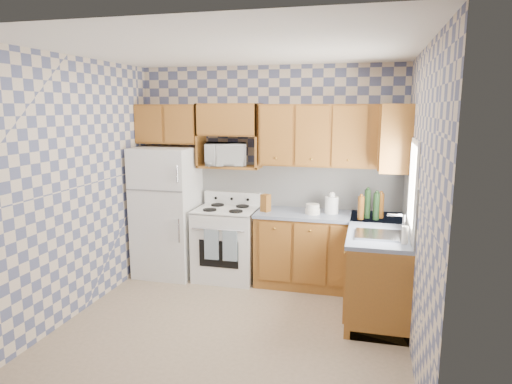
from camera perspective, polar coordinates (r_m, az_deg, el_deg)
floor at (r=4.82m, az=-2.87°, el=-16.38°), size 3.40×3.40×0.00m
back_wall at (r=5.91m, az=1.54°, el=2.43°), size 3.40×0.02×2.70m
right_wall at (r=4.21m, az=19.67°, el=-1.46°), size 0.02×3.20×2.70m
backsplash_back at (r=5.85m, az=5.34°, el=0.82°), size 2.60×0.02×0.56m
backsplash_right at (r=5.02m, az=18.62°, el=-1.29°), size 0.02×1.60×0.56m
refrigerator at (r=6.08m, az=-11.03°, el=-2.41°), size 0.75×0.70×1.68m
stove_body at (r=5.92m, az=-3.67°, el=-6.51°), size 0.76×0.65×0.90m
cooktop at (r=5.80m, az=-3.72°, el=-2.21°), size 0.76×0.65×0.02m
backguard at (r=6.04m, az=-2.94°, el=-0.77°), size 0.76×0.08×0.17m
dish_towel_left at (r=5.60m, az=-5.59°, el=-6.54°), size 0.18×0.02×0.38m
dish_towel_right at (r=5.53m, az=-3.27°, el=-6.74°), size 0.18×0.02×0.38m
base_cabinets_back at (r=5.70m, az=9.02°, el=-7.40°), size 1.75×0.60×0.88m
base_cabinets_right at (r=5.21m, az=14.90°, el=-9.37°), size 0.60×1.60×0.88m
countertop_back at (r=5.57m, az=9.15°, el=-2.90°), size 1.77×0.63×0.04m
countertop_right at (r=5.07m, az=15.09°, el=-4.47°), size 0.63×1.60×0.04m
upper_cabinets_back at (r=5.57m, az=9.57°, el=6.98°), size 1.75×0.33×0.74m
upper_cabinets_fridge at (r=6.11m, az=-10.80°, el=8.36°), size 0.82×0.33×0.50m
upper_cabinets_right at (r=5.37m, az=17.01°, el=6.54°), size 0.33×0.70×0.74m
microwave_shelf at (r=5.86m, az=-3.30°, el=3.19°), size 0.80×0.33×0.03m
microwave at (r=5.85m, az=-3.78°, el=4.74°), size 0.59×0.48×0.29m
sink at (r=4.73m, az=15.22°, el=-5.25°), size 0.48×0.40×0.03m
window at (r=4.63m, az=19.05°, el=0.88°), size 0.02×0.66×0.86m
bottle_0 at (r=5.41m, az=13.74°, el=-1.45°), size 0.07×0.07×0.33m
bottle_1 at (r=5.35m, az=14.80°, el=-1.75°), size 0.07×0.07×0.31m
bottle_2 at (r=5.45m, az=15.31°, el=-1.67°), size 0.07×0.07×0.29m
bottle_3 at (r=5.34m, az=12.97°, el=-1.94°), size 0.07×0.07×0.27m
knife_block at (r=5.60m, az=1.20°, el=-1.37°), size 0.13×0.13×0.21m
electric_kettle at (r=5.57m, az=9.44°, el=-1.61°), size 0.16×0.16×0.21m
food_containers at (r=5.52m, az=7.09°, el=-2.12°), size 0.18×0.18×0.12m
soap_bottle at (r=4.50m, az=18.12°, el=-5.13°), size 0.06×0.06×0.17m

